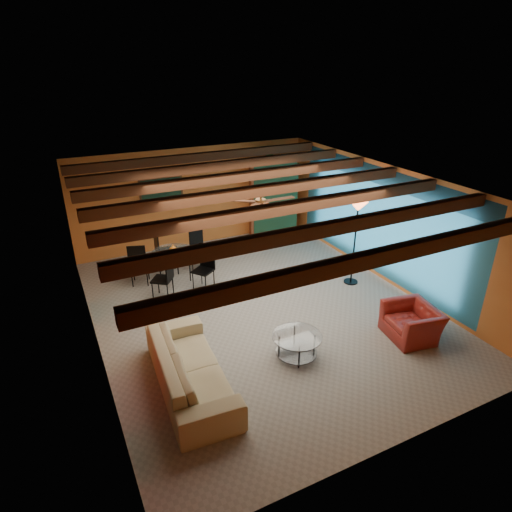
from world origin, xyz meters
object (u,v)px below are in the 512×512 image
armchair (412,322)px  armoire (271,199)px  dining_table (174,261)px  potted_plant (271,154)px  floor_lamp (355,243)px  vase (172,237)px  coffee_table (297,346)px  sofa (191,368)px

armchair → armoire: (0.09, 5.84, 0.76)m
armchair → dining_table: dining_table is taller
armchair → potted_plant: (0.09, 5.84, 2.07)m
floor_lamp → armoire: bearing=94.1°
dining_table → armchair: bearing=-51.3°
dining_table → vase: vase is taller
coffee_table → armchair: bearing=-10.7°
sofa → armoire: (4.26, 5.33, 0.71)m
vase → potted_plant: bearing=26.1°
potted_plant → vase: potted_plant is taller
vase → dining_table: bearing=0.0°
armchair → floor_lamp: (0.35, 2.26, 0.69)m
coffee_table → vase: 3.99m
dining_table → floor_lamp: size_ratio=1.00×
armchair → dining_table: size_ratio=0.48×
sofa → dining_table: (0.84, 3.65, 0.16)m
coffee_table → floor_lamp: 3.28m
floor_lamp → potted_plant: (-0.26, 3.58, 1.38)m
coffee_table → dining_table: dining_table is taller
coffee_table → vase: (-1.08, 3.74, 0.91)m
armchair → floor_lamp: bearing=-179.1°
vase → coffee_table: bearing=-73.9°
coffee_table → floor_lamp: bearing=35.2°
dining_table → potted_plant: potted_plant is taller
armoire → armchair: bearing=-74.0°
dining_table → armoire: bearing=26.1°
coffee_table → vase: size_ratio=4.84×
sofa → dining_table: size_ratio=1.25×
armoire → floor_lamp: size_ratio=1.07×
coffee_table → vase: bearing=106.1°
vase → armoire: bearing=26.1°
armchair → armoire: bearing=-171.3°
floor_lamp → potted_plant: potted_plant is taller
armchair → coffee_table: armchair is taller
coffee_table → armoire: 5.96m
armoire → vase: size_ratio=11.86×
sofa → dining_table: 3.75m
armoire → vase: 3.81m
armoire → vase: armoire is taller
armchair → coffee_table: size_ratio=1.10×
armchair → potted_plant: 6.20m
armoire → potted_plant: (0.00, 0.00, 1.31)m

